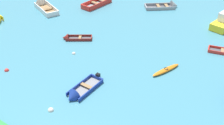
% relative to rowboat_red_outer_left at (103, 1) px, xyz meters
% --- Properties ---
extents(rowboat_red_outer_left, '(3.34, 4.62, 1.34)m').
position_rel_rowboat_red_outer_left_xyz_m(rowboat_red_outer_left, '(0.00, 0.00, 0.00)').
color(rowboat_red_outer_left, gray).
rests_on(rowboat_red_outer_left, ground_plane).
extents(rowboat_grey_back_row_right, '(4.15, 2.48, 1.31)m').
position_rel_rowboat_red_outer_left_xyz_m(rowboat_grey_back_row_right, '(8.11, 0.08, -0.07)').
color(rowboat_grey_back_row_right, '#4C4C51').
rests_on(rowboat_grey_back_row_right, ground_plane).
extents(rowboat_maroon_back_row_center, '(2.91, 1.41, 0.78)m').
position_rel_rowboat_red_outer_left_xyz_m(rowboat_maroon_back_row_center, '(-0.73, -9.87, -0.12)').
color(rowboat_maroon_back_row_center, '#4C4C51').
rests_on(rowboat_maroon_back_row_center, ground_plane).
extents(kayak_orange_far_right, '(2.23, 2.40, 0.27)m').
position_rel_rowboat_red_outer_left_xyz_m(kayak_orange_far_right, '(8.38, -13.39, -0.11)').
color(kayak_orange_far_right, orange).
rests_on(kayak_orange_far_right, ground_plane).
extents(rowboat_white_outer_right, '(4.21, 4.20, 1.33)m').
position_rel_rowboat_red_outer_left_xyz_m(rowboat_white_outer_right, '(-6.62, -3.00, -0.01)').
color(rowboat_white_outer_right, '#99754C').
rests_on(rowboat_white_outer_right, ground_plane).
extents(rowboat_deep_blue_far_back, '(2.29, 3.41, 1.07)m').
position_rel_rowboat_red_outer_left_xyz_m(rowboat_deep_blue_far_back, '(2.44, -17.66, -0.10)').
color(rowboat_deep_blue_far_back, gray).
rests_on(rowboat_deep_blue_far_back, ground_plane).
extents(mooring_buoy_trailing, '(0.39, 0.39, 0.39)m').
position_rel_rowboat_red_outer_left_xyz_m(mooring_buoy_trailing, '(1.19, -19.51, -0.24)').
color(mooring_buoy_trailing, silver).
rests_on(mooring_buoy_trailing, ground_plane).
extents(mooring_buoy_midfield, '(0.37, 0.37, 0.37)m').
position_rel_rowboat_red_outer_left_xyz_m(mooring_buoy_midfield, '(-4.02, -15.93, -0.24)').
color(mooring_buoy_midfield, red).
rests_on(mooring_buoy_midfield, ground_plane).
extents(mooring_buoy_between_boats_right, '(0.32, 0.32, 0.32)m').
position_rel_rowboat_red_outer_left_xyz_m(mooring_buoy_between_boats_right, '(0.38, -12.35, -0.24)').
color(mooring_buoy_between_boats_right, silver).
rests_on(mooring_buoy_between_boats_right, ground_plane).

